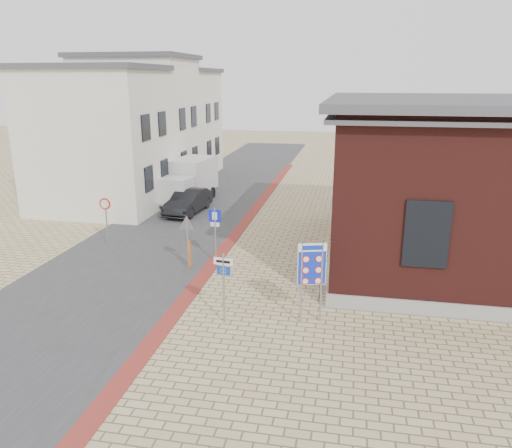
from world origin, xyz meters
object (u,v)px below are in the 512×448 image
Objects in this scene: border_sign at (312,266)px; bollard at (189,254)px; sedan at (188,201)px; essen_sign at (224,278)px; box_truck at (188,180)px; parking_sign at (215,226)px.

border_sign is 2.35× the size of bollard.
sedan is 1.79× the size of essen_sign.
bollard is (-5.34, 3.93, -1.34)m from border_sign.
essen_sign is at bearing -61.92° from sedan.
parking_sign is (4.54, -10.13, 0.23)m from box_truck.
sedan is 0.79× the size of box_truck.
box_truck is 16.65m from essen_sign.
box_truck is 17.34m from border_sign.
box_truck is 11.52m from bollard.
border_sign is 1.12× the size of parking_sign.
sedan is 1.58× the size of border_sign.
border_sign reaches higher than essen_sign.
sedan is at bearing 108.73° from bollard.
border_sign is at bearing -45.38° from parking_sign.
sedan is 8.75m from bollard.
bollard is at bearing -66.28° from sedan.
sedan is at bearing 117.54° from parking_sign.
border_sign is (8.15, -12.21, 1.22)m from sedan.
bollard is (3.64, -10.90, -0.81)m from box_truck.
box_truck is 2.24× the size of parking_sign.
sedan is 3.70× the size of bollard.
parking_sign is at bearing 40.27° from bollard.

